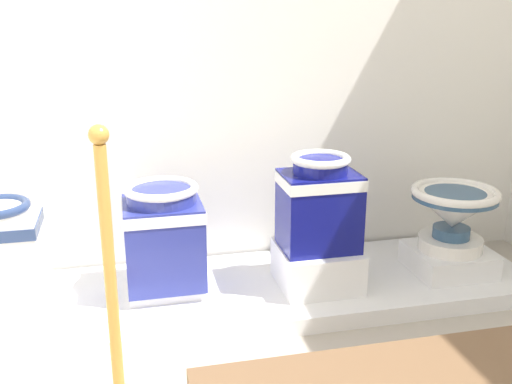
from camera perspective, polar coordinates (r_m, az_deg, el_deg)
display_platform at (r=2.88m, az=-0.96°, el=-9.70°), size 2.82×0.76×0.08m
plinth_block_central_ornate at (r=2.81m, az=-22.92°, el=-9.64°), size 0.37×0.29×0.12m
antique_toilet_central_ornate at (r=2.70m, az=-23.57°, el=-4.62°), size 0.33×0.28×0.39m
plinth_block_squat_floral at (r=2.83m, az=-8.72°, el=-8.98°), size 0.34×0.28×0.05m
antique_toilet_squat_floral at (r=2.72m, az=-8.98°, el=-3.79°), size 0.36×0.35×0.47m
plinth_block_leftmost at (r=2.84m, az=5.94°, el=-7.15°), size 0.37×0.36×0.19m
antique_toilet_leftmost at (r=2.72m, az=6.15°, el=-0.85°), size 0.36×0.28×0.45m
plinth_block_tall_cobalt at (r=3.14m, az=18.15°, el=-6.26°), size 0.38×0.36×0.12m
antique_toilet_tall_cobalt at (r=3.05m, az=18.61°, el=-1.72°), size 0.43×0.43×0.32m
stanchion_post_near_left at (r=2.08m, az=-13.60°, el=-12.50°), size 0.23×0.23×1.02m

